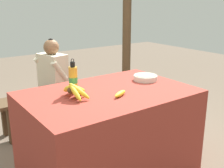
{
  "coord_description": "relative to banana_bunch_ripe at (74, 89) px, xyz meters",
  "views": [
    {
      "loc": [
        -1.27,
        -1.81,
        1.5
      ],
      "look_at": [
        0.07,
        0.05,
        0.81
      ],
      "focal_mm": 45.0,
      "sensor_mm": 36.0,
      "label": 1
    }
  ],
  "objects": [
    {
      "name": "serving_bowl",
      "position": [
        0.78,
        0.05,
        -0.04
      ],
      "size": [
        0.23,
        0.23,
        0.05
      ],
      "color": "silver",
      "rests_on": "market_counter"
    },
    {
      "name": "water_bottle",
      "position": [
        0.05,
        0.11,
        0.05
      ],
      "size": [
        0.07,
        0.07,
        0.28
      ],
      "color": "gold",
      "rests_on": "market_counter"
    },
    {
      "name": "support_post_far",
      "position": [
        1.68,
        1.45,
        0.44
      ],
      "size": [
        0.13,
        0.13,
        2.56
      ],
      "color": "#4C3823",
      "rests_on": "ground_plane"
    },
    {
      "name": "seated_vendor",
      "position": [
        0.27,
        1.11,
        -0.21
      ],
      "size": [
        0.45,
        0.42,
        1.09
      ],
      "rotation": [
        0.0,
        0.0,
        3.37
      ],
      "color": "#564C60",
      "rests_on": "ground_plane"
    },
    {
      "name": "loose_banana_front",
      "position": [
        0.31,
        -0.18,
        -0.05
      ],
      "size": [
        0.16,
        0.11,
        0.04
      ],
      "rotation": [
        0.0,
        0.0,
        0.45
      ],
      "color": "yellow",
      "rests_on": "market_counter"
    },
    {
      "name": "banana_bunch_ripe",
      "position": [
        0.0,
        0.0,
        0.0
      ],
      "size": [
        0.19,
        0.29,
        0.14
      ],
      "color": "#4C381E",
      "rests_on": "market_counter"
    },
    {
      "name": "market_counter",
      "position": [
        0.3,
        -0.03,
        -0.45
      ],
      "size": [
        1.4,
        0.94,
        0.77
      ],
      "color": "maroon",
      "rests_on": "ground_plane"
    },
    {
      "name": "banana_bunch_green",
      "position": [
        0.91,
        1.15,
        -0.34
      ],
      "size": [
        0.17,
        0.27,
        0.12
      ],
      "color": "#4C381E",
      "rests_on": "wooden_bench"
    },
    {
      "name": "wooden_bench",
      "position": [
        0.45,
        1.15,
        -0.47
      ],
      "size": [
        1.58,
        0.32,
        0.44
      ],
      "color": "#4C3823",
      "rests_on": "ground_plane"
    }
  ]
}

